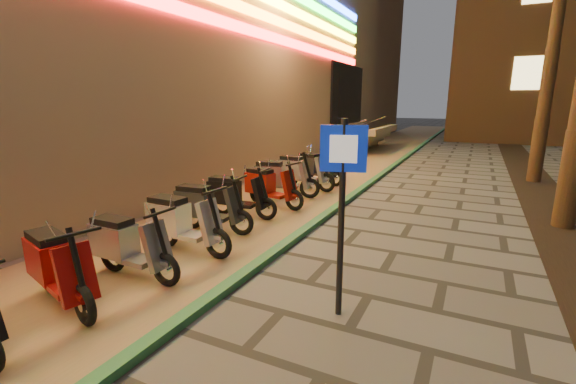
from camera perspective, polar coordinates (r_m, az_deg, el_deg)
The scene contains 12 objects.
parking_strip at distance 13.07m, azimuth 5.55°, elevation 2.40°, with size 3.40×60.00×0.01m, color #8C7251.
green_curb at distance 12.57m, azimuth 12.82°, elevation 1.91°, with size 0.18×60.00×0.10m, color #27683C.
pedestrian_sign at distance 4.26m, azimuth 8.03°, elevation -0.10°, with size 0.49×0.16×2.28m.
scooter_5 at distance 5.57m, azimuth -31.08°, elevation -9.40°, with size 1.59×0.79×1.12m.
scooter_6 at distance 5.97m, azimuth -22.89°, elevation -7.20°, with size 1.54×0.54×1.09m.
scooter_7 at distance 6.66m, azimuth -15.71°, elevation -4.22°, with size 1.65×0.58×1.17m.
scooter_8 at distance 7.56m, azimuth -12.14°, elevation -2.04°, with size 1.62×0.59×1.14m.
scooter_9 at distance 8.40m, azimuth -7.97°, elevation -0.39°, with size 1.60×0.57×1.12m.
scooter_10 at distance 9.20m, azimuth -2.97°, elevation 0.96°, with size 1.62×0.68×1.14m.
scooter_11 at distance 10.07m, azimuth -1.32°, elevation 2.22°, with size 1.72×0.81×1.21m.
scooter_12 at distance 10.98m, azimuth 1.81°, elevation 3.16°, with size 1.73×0.60×1.21m.
scooter_13 at distance 11.89m, azimuth 4.06°, elevation 3.77°, with size 1.62×0.87×1.15m.
Camera 1 is at (1.90, -2.02, 2.45)m, focal length 24.00 mm.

